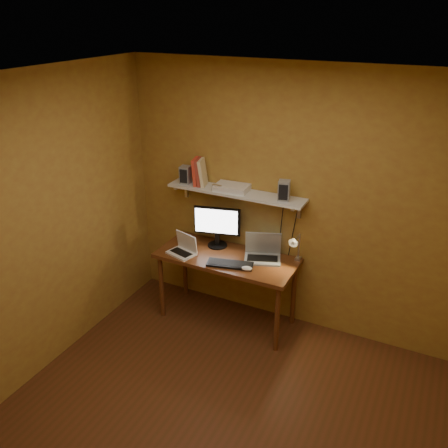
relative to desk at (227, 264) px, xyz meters
The scene contains 14 objects.
room 1.52m from the desk, 67.52° to the right, with size 3.44×3.24×2.64m.
desk is the anchor object (origin of this frame).
wall_shelf 0.72m from the desk, 90.00° to the left, with size 1.40×0.25×0.21m.
monitor 0.41m from the desk, 139.51° to the left, with size 0.47×0.24×0.43m.
laptop 0.39m from the desk, 20.44° to the left, with size 0.41×0.36×0.26m.
netbook 0.46m from the desk, 162.62° to the right, with size 0.31×0.26×0.21m.
keyboard 0.21m from the desk, 54.45° to the right, with size 0.44×0.15×0.02m, color black.
mouse 0.35m from the desk, 29.58° to the right, with size 0.10×0.07×0.04m, color white.
desk_lamp 0.73m from the desk, 10.81° to the left, with size 0.09×0.23×0.38m.
speaker_left 0.99m from the desk, 162.23° to the left, with size 0.10×0.10×0.18m, color gray.
speaker_right 0.96m from the desk, 19.98° to the left, with size 0.10×0.10×0.19m, color gray.
books 0.96m from the desk, 153.62° to the left, with size 0.18×0.19×0.27m.
shelf_camera 0.77m from the desk, 144.01° to the left, with size 0.10×0.05×0.06m.
router 0.77m from the desk, 102.51° to the left, with size 0.33×0.22×0.05m, color white.
Camera 1 is at (1.28, -2.44, 3.01)m, focal length 38.00 mm.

